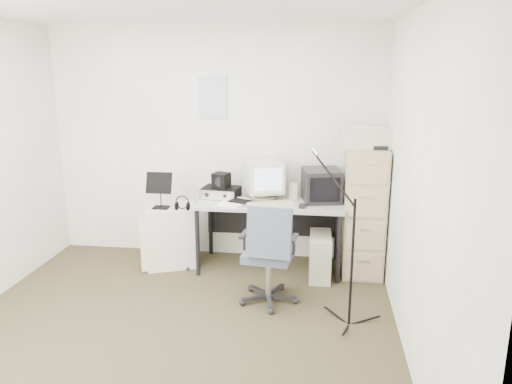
# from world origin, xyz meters

# --- Properties ---
(floor) EXTENTS (3.60, 3.60, 0.01)m
(floor) POSITION_xyz_m (0.00, 0.00, -0.01)
(floor) COLOR #353019
(floor) RESTS_ON ground
(ceiling) EXTENTS (3.60, 3.60, 0.01)m
(ceiling) POSITION_xyz_m (0.00, 0.00, 2.50)
(ceiling) COLOR white
(ceiling) RESTS_ON ground
(wall_back) EXTENTS (3.60, 0.02, 2.50)m
(wall_back) POSITION_xyz_m (0.00, 1.80, 1.25)
(wall_back) COLOR white
(wall_back) RESTS_ON ground
(wall_front) EXTENTS (3.60, 0.02, 2.50)m
(wall_front) POSITION_xyz_m (0.00, -1.80, 1.25)
(wall_front) COLOR white
(wall_front) RESTS_ON ground
(wall_right) EXTENTS (0.02, 3.60, 2.50)m
(wall_right) POSITION_xyz_m (1.80, 0.00, 1.25)
(wall_right) COLOR white
(wall_right) RESTS_ON ground
(wall_calendar) EXTENTS (0.30, 0.02, 0.44)m
(wall_calendar) POSITION_xyz_m (-0.02, 1.79, 1.75)
(wall_calendar) COLOR white
(wall_calendar) RESTS_ON wall_back
(filing_cabinet) EXTENTS (0.40, 0.60, 1.30)m
(filing_cabinet) POSITION_xyz_m (1.58, 1.48, 0.65)
(filing_cabinet) COLOR gray
(filing_cabinet) RESTS_ON floor
(printer) EXTENTS (0.50, 0.36, 0.19)m
(printer) POSITION_xyz_m (1.58, 1.49, 1.39)
(printer) COLOR silver
(printer) RESTS_ON filing_cabinet
(desk) EXTENTS (1.50, 0.70, 0.73)m
(desk) POSITION_xyz_m (0.63, 1.45, 0.36)
(desk) COLOR #9C9C9C
(desk) RESTS_ON floor
(crt_monitor) EXTENTS (0.47, 0.48, 0.40)m
(crt_monitor) POSITION_xyz_m (0.55, 1.54, 0.93)
(crt_monitor) COLOR silver
(crt_monitor) RESTS_ON desk
(crt_tv) EXTENTS (0.43, 0.45, 0.33)m
(crt_tv) POSITION_xyz_m (1.15, 1.52, 0.89)
(crt_tv) COLOR black
(crt_tv) RESTS_ON desk
(desk_speaker) EXTENTS (0.09, 0.09, 0.16)m
(desk_speaker) POSITION_xyz_m (0.86, 1.58, 0.81)
(desk_speaker) COLOR beige
(desk_speaker) RESTS_ON desk
(keyboard) EXTENTS (0.49, 0.32, 0.03)m
(keyboard) POSITION_xyz_m (0.65, 1.28, 0.74)
(keyboard) COLOR silver
(keyboard) RESTS_ON desk
(mouse) EXTENTS (0.07, 0.11, 0.03)m
(mouse) POSITION_xyz_m (0.97, 1.25, 0.75)
(mouse) COLOR black
(mouse) RESTS_ON desk
(radio_receiver) EXTENTS (0.41, 0.31, 0.11)m
(radio_receiver) POSITION_xyz_m (0.10, 1.52, 0.78)
(radio_receiver) COLOR black
(radio_receiver) RESTS_ON desk
(radio_speaker) EXTENTS (0.20, 0.19, 0.16)m
(radio_speaker) POSITION_xyz_m (0.11, 1.50, 0.92)
(radio_speaker) COLOR black
(radio_speaker) RESTS_ON radio_receiver
(papers) EXTENTS (0.34, 0.39, 0.02)m
(papers) POSITION_xyz_m (0.29, 1.31, 0.74)
(papers) COLOR white
(papers) RESTS_ON desk
(pc_tower) EXTENTS (0.22, 0.48, 0.44)m
(pc_tower) POSITION_xyz_m (1.16, 1.28, 0.22)
(pc_tower) COLOR silver
(pc_tower) RESTS_ON floor
(office_chair) EXTENTS (0.60, 0.60, 0.94)m
(office_chair) POSITION_xyz_m (0.70, 0.68, 0.47)
(office_chair) COLOR #3C4458
(office_chair) RESTS_ON floor
(side_cart) EXTENTS (0.64, 0.58, 0.65)m
(side_cart) POSITION_xyz_m (-0.42, 1.40, 0.32)
(side_cart) COLOR silver
(side_cart) RESTS_ON floor
(music_stand) EXTENTS (0.27, 0.15, 0.39)m
(music_stand) POSITION_xyz_m (-0.49, 1.32, 0.84)
(music_stand) COLOR black
(music_stand) RESTS_ON side_cart
(headphones) EXTENTS (0.17, 0.17, 0.03)m
(headphones) POSITION_xyz_m (-0.25, 1.28, 0.70)
(headphones) COLOR black
(headphones) RESTS_ON side_cart
(mic_stand) EXTENTS (0.03, 0.03, 1.41)m
(mic_stand) POSITION_xyz_m (1.41, 0.35, 0.71)
(mic_stand) COLOR black
(mic_stand) RESTS_ON floor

